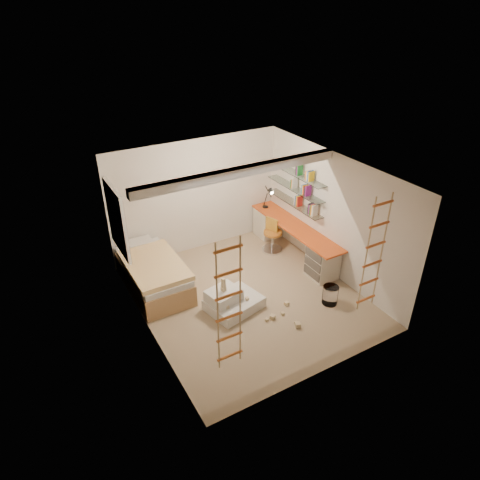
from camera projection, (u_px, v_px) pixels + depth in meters
floor at (248, 297)px, 8.47m from camera, size 4.50×4.50×0.00m
ceiling_beam at (240, 172)px, 7.44m from camera, size 4.00×0.18×0.16m
window_frame at (117, 220)px, 7.98m from camera, size 0.06×1.15×1.35m
window_blind at (119, 219)px, 7.99m from camera, size 0.02×1.00×1.20m
rope_ladder_left at (229, 306)px, 5.82m from camera, size 0.41×0.04×2.13m
rope_ladder_right at (374, 254)px, 6.98m from camera, size 0.41×0.04×2.13m
waste_bin at (330, 295)px, 8.21m from camera, size 0.30×0.30×0.38m
desk at (293, 239)px, 9.66m from camera, size 0.56×2.80×0.75m
shelves at (295, 189)px, 9.38m from camera, size 0.25×1.80×0.71m
bed at (153, 274)px, 8.59m from camera, size 1.02×2.00×0.69m
task_lamp at (269, 195)px, 9.99m from camera, size 0.14×0.36×0.57m
swivel_chair at (272, 239)px, 9.86m from camera, size 0.62×0.62×0.82m
play_platform at (231, 301)px, 8.08m from camera, size 1.11×0.95×0.43m
toy_blocks at (257, 304)px, 7.90m from camera, size 1.22×1.23×0.70m
books at (295, 185)px, 9.33m from camera, size 0.14×0.64×0.92m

